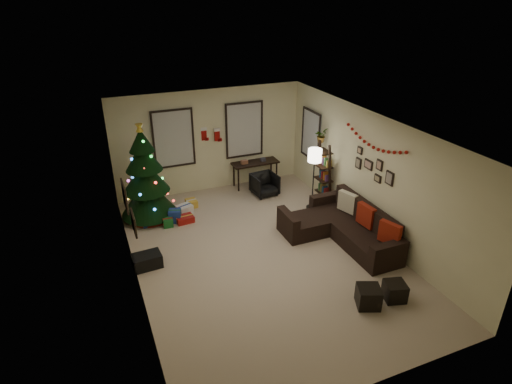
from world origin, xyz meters
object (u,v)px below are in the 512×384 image
desk_chair (265,184)px  sofa (343,227)px  desk (255,165)px  christmas_tree (146,179)px  bookshelf (324,175)px

desk_chair → sofa: bearing=-80.6°
desk → christmas_tree: bearing=-166.3°
sofa → desk_chair: 2.73m
desk → desk_chair: desk is taller
christmas_tree → desk: (3.03, 0.74, -0.38)m
desk → desk_chair: 0.72m
desk_chair → bookshelf: bearing=-48.6°
sofa → desk: 3.38m
desk → bookshelf: size_ratio=0.77×
sofa → bookshelf: 1.72m
sofa → bookshelf: bookshelf is taller
christmas_tree → desk: bearing=13.7°
sofa → desk: bearing=102.0°
sofa → desk: (-0.70, 3.29, 0.34)m
desk_chair → bookshelf: bookshelf is taller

